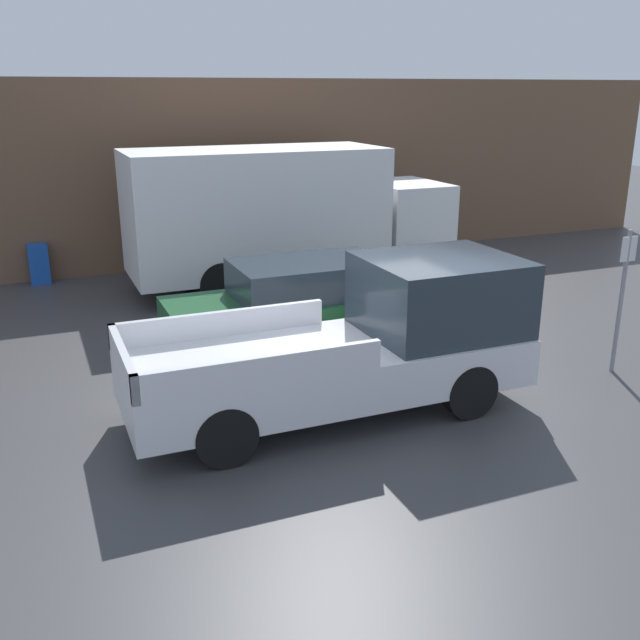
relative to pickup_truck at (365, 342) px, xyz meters
name	(u,v)px	position (x,y,z in m)	size (l,w,h in m)	color
ground_plane	(384,396)	(0.43, 0.18, -1.00)	(60.00, 60.00, 0.00)	#3D3D3F
building_wall	(218,174)	(0.43, 9.57, 1.37)	(28.00, 0.15, 4.73)	brown
pickup_truck	(365,342)	(0.00, 0.00, 0.00)	(5.74, 2.09, 2.13)	silver
car	(303,302)	(0.17, 2.88, -0.21)	(4.85, 1.92, 1.54)	#1E592D
delivery_truck	(281,213)	(1.19, 6.86, 0.73)	(7.58, 2.43, 3.21)	white
parking_sign	(622,294)	(4.40, -0.38, 0.34)	(0.30, 0.07, 2.37)	gray
newspaper_box	(39,264)	(-4.13, 9.24, -0.52)	(0.45, 0.40, 0.96)	#194CB2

